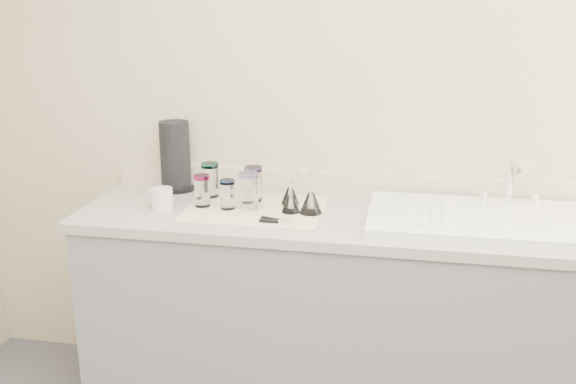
% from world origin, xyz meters
% --- Properties ---
extents(room_envelope, '(3.54, 3.50, 2.52)m').
position_xyz_m(room_envelope, '(0.00, 0.00, 1.56)').
color(room_envelope, '#494A4E').
rests_on(room_envelope, ground).
extents(counter_unit, '(2.06, 0.62, 0.90)m').
position_xyz_m(counter_unit, '(0.00, 1.20, 0.45)').
color(counter_unit, slate).
rests_on(counter_unit, ground).
extents(sink_unit, '(0.82, 0.50, 0.22)m').
position_xyz_m(sink_unit, '(0.55, 1.20, 0.92)').
color(sink_unit, white).
rests_on(sink_unit, counter_unit).
extents(dish_towel, '(0.55, 0.42, 0.01)m').
position_xyz_m(dish_towel, '(-0.32, 1.20, 0.90)').
color(dish_towel, silver).
rests_on(dish_towel, counter_unit).
extents(tumbler_teal, '(0.07, 0.07, 0.15)m').
position_xyz_m(tumbler_teal, '(-0.55, 1.33, 0.98)').
color(tumbler_teal, white).
rests_on(tumbler_teal, dish_towel).
extents(tumbler_purple, '(0.07, 0.07, 0.15)m').
position_xyz_m(tumbler_purple, '(-0.35, 1.30, 0.98)').
color(tumbler_purple, white).
rests_on(tumbler_purple, dish_towel).
extents(tumbler_magenta, '(0.07, 0.07, 0.13)m').
position_xyz_m(tumbler_magenta, '(-0.54, 1.19, 0.98)').
color(tumbler_magenta, white).
rests_on(tumbler_magenta, dish_towel).
extents(tumbler_blue, '(0.06, 0.06, 0.12)m').
position_xyz_m(tumbler_blue, '(-0.43, 1.17, 0.97)').
color(tumbler_blue, white).
rests_on(tumbler_blue, dish_towel).
extents(tumbler_lavender, '(0.08, 0.08, 0.15)m').
position_xyz_m(tumbler_lavender, '(-0.34, 1.19, 0.99)').
color(tumbler_lavender, white).
rests_on(tumbler_lavender, dish_towel).
extents(goblet_back_left, '(0.08, 0.08, 0.14)m').
position_xyz_m(goblet_back_left, '(-0.19, 1.29, 0.95)').
color(goblet_back_left, white).
rests_on(goblet_back_left, dish_towel).
extents(goblet_front_left, '(0.07, 0.07, 0.13)m').
position_xyz_m(goblet_front_left, '(-0.17, 1.18, 0.95)').
color(goblet_front_left, white).
rests_on(goblet_front_left, dish_towel).
extents(goblet_front_right, '(0.09, 0.09, 0.16)m').
position_xyz_m(goblet_front_right, '(-0.09, 1.18, 0.96)').
color(goblet_front_right, white).
rests_on(goblet_front_right, dish_towel).
extents(can_opener, '(0.13, 0.05, 0.02)m').
position_xyz_m(can_opener, '(-0.20, 1.04, 0.92)').
color(can_opener, silver).
rests_on(can_opener, dish_towel).
extents(white_mug, '(0.13, 0.11, 0.09)m').
position_xyz_m(white_mug, '(-0.70, 1.14, 0.95)').
color(white_mug, silver).
rests_on(white_mug, counter_unit).
extents(paper_towel_roll, '(0.17, 0.17, 0.31)m').
position_xyz_m(paper_towel_roll, '(-0.74, 1.42, 1.05)').
color(paper_towel_roll, black).
rests_on(paper_towel_roll, counter_unit).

